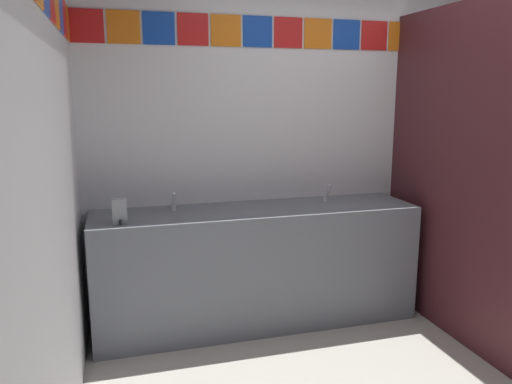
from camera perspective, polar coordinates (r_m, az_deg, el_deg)
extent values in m
cube|color=silver|center=(4.02, 9.68, 7.90)|extent=(3.95, 0.08, 2.86)
cube|color=red|center=(3.61, -18.76, 17.53)|extent=(0.22, 0.01, 0.22)
cube|color=orange|center=(3.61, -14.89, 17.74)|extent=(0.22, 0.01, 0.22)
cube|color=#1947B7|center=(3.62, -11.03, 17.87)|extent=(0.22, 0.01, 0.22)
cube|color=red|center=(3.65, -7.21, 17.93)|extent=(0.22, 0.01, 0.22)
cube|color=orange|center=(3.69, -3.46, 17.92)|extent=(0.22, 0.01, 0.22)
cube|color=#1947B7|center=(3.75, 0.18, 17.84)|extent=(0.22, 0.01, 0.22)
cube|color=red|center=(3.82, 3.70, 17.69)|extent=(0.22, 0.01, 0.22)
cube|color=orange|center=(3.90, 7.08, 17.49)|extent=(0.22, 0.01, 0.22)
cube|color=#1947B7|center=(4.00, 10.30, 17.25)|extent=(0.22, 0.01, 0.22)
cube|color=red|center=(4.10, 13.35, 16.97)|extent=(0.22, 0.01, 0.22)
cube|color=orange|center=(4.22, 16.23, 16.67)|extent=(0.22, 0.01, 0.22)
cube|color=#1947B7|center=(4.35, 18.94, 16.35)|extent=(0.22, 0.01, 0.22)
cube|color=red|center=(4.48, 21.49, 16.01)|extent=(0.22, 0.01, 0.22)
cube|color=orange|center=(4.62, 23.88, 15.66)|extent=(0.22, 0.01, 0.22)
cube|color=#1947B7|center=(4.77, 26.11, 15.32)|extent=(0.22, 0.01, 0.22)
cube|color=silver|center=(2.06, -23.92, 4.04)|extent=(0.08, 3.12, 2.86)
cube|color=orange|center=(2.85, -21.84, 19.17)|extent=(0.01, 0.22, 0.22)
cube|color=#1947B7|center=(3.07, -21.42, 18.57)|extent=(0.01, 0.22, 0.22)
cube|color=red|center=(3.29, -21.05, 18.05)|extent=(0.01, 0.22, 0.22)
cube|color=orange|center=(3.51, -20.73, 17.60)|extent=(0.01, 0.22, 0.22)
cube|color=slate|center=(3.65, 0.10, -8.44)|extent=(2.29, 0.56, 0.85)
cube|color=slate|center=(3.79, -1.00, -1.63)|extent=(2.29, 0.03, 0.08)
cylinder|color=#F0DFCA|center=(3.41, -9.07, -3.50)|extent=(0.34, 0.34, 0.10)
cylinder|color=#F0DFCA|center=(3.71, 8.78, -2.27)|extent=(0.34, 0.34, 0.10)
cylinder|color=silver|center=(3.52, -9.39, -1.68)|extent=(0.04, 0.04, 0.05)
cylinder|color=silver|center=(3.46, -9.33, -0.73)|extent=(0.02, 0.06, 0.09)
cylinder|color=silver|center=(3.82, 7.94, -0.64)|extent=(0.04, 0.04, 0.05)
cylinder|color=silver|center=(3.76, 8.28, 0.26)|extent=(0.02, 0.06, 0.09)
cube|color=gray|center=(3.23, -15.31, -2.12)|extent=(0.09, 0.07, 0.16)
cylinder|color=black|center=(3.20, -15.24, -3.35)|extent=(0.02, 0.02, 0.03)
cube|color=#471E23|center=(3.62, 21.61, 1.90)|extent=(0.04, 1.50, 2.23)
cylinder|color=white|center=(4.33, 23.88, -9.42)|extent=(0.38, 0.38, 0.40)
torus|color=white|center=(4.26, 24.11, -6.70)|extent=(0.39, 0.39, 0.05)
cube|color=white|center=(4.37, 22.52, -4.01)|extent=(0.34, 0.17, 0.34)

